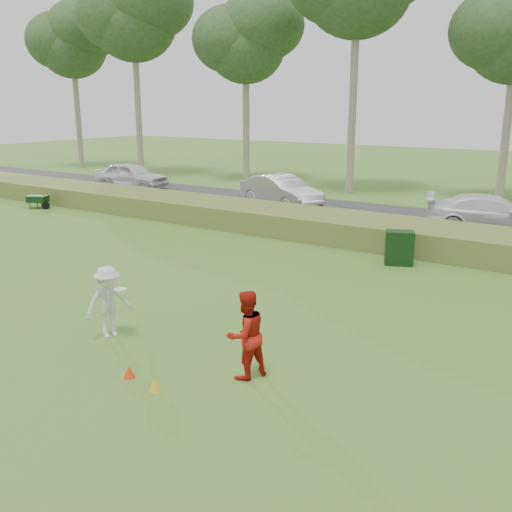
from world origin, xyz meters
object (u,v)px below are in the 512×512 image
Objects in this scene: car_left at (132,176)px; car_right at (492,214)px; cone_yellow at (155,384)px; utility_cabinet at (399,248)px; car_mid at (281,191)px; player_red at (246,335)px; player_white at (109,302)px; cone_orange at (129,372)px.

car_right is (20.88, -0.80, -0.04)m from car_left.
utility_cabinet reaches higher than cone_yellow.
car_right reaches higher than utility_cabinet.
utility_cabinet is 0.24× the size of car_left.
utility_cabinet is at bearing 85.79° from cone_yellow.
car_left is at bearing 136.32° from utility_cabinet.
car_mid reaches higher than car_left.
car_right is at bearing -164.00° from player_red.
player_red reaches higher than cone_yellow.
cone_yellow is at bearing -135.78° from car_mid.
car_left is 10.89m from car_mid.
car_mid is (-7.69, 17.27, 0.74)m from cone_yellow.
player_red is 18.15m from car_mid.
player_red is 0.34× the size of car_right.
player_white is 16.42m from car_right.
player_red is at bearing -137.51° from car_left.
cone_yellow is (0.76, -0.10, -0.00)m from cone_orange.
car_mid is 10.01m from car_right.
player_red reaches higher than player_white.
utility_cabinet is 6.54m from car_right.
car_mid is at bearing -130.61° from player_red.
player_white is at bearing 146.31° from cone_orange.
player_red reaches higher than cone_orange.
car_right is (1.53, 6.36, 0.25)m from utility_cabinet.
cone_yellow is at bearing -17.90° from player_red.
car_right is (4.90, 15.67, -0.01)m from player_white.
utility_cabinet is at bearing -117.94° from car_left.
car_mid reaches higher than cone_yellow.
player_white is 22.95m from car_left.
car_left reaches higher than car_right.
car_mid is 0.94× the size of car_right.
player_white is 9.91m from utility_cabinet.
car_mid is (10.88, -0.53, 0.01)m from car_left.
player_red reaches higher than car_left.
player_white is at bearing -68.71° from player_red.
player_white reaches higher than car_right.
player_white reaches higher than cone_yellow.
car_mid is at bearing 112.00° from cone_orange.
player_white is at bearing -133.30° from utility_cabinet.
car_mid reaches higher than utility_cabinet.
utility_cabinet is 10.76m from car_mid.
car_left is at bearing 72.23° from car_right.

